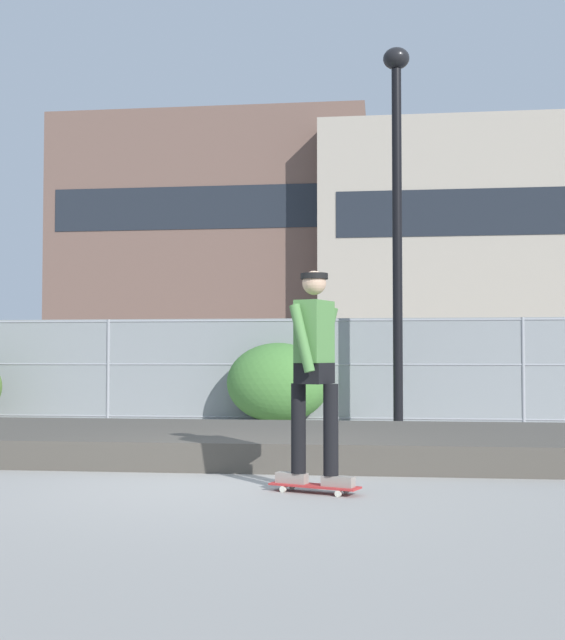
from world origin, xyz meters
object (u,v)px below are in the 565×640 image
Objects in this scene: skater at (314,361)px; shrub_center at (278,383)px; parked_car_near at (201,370)px; skateboard at (315,486)px; parked_car_mid at (492,371)px; street_lamp at (397,187)px.

shrub_center is at bearing 99.55° from skater.
parked_car_near is 4.72m from shrub_center.
parked_car_mid is (2.92, 11.40, 0.78)m from skateboard.
skateboard is 1.07m from skater.
street_lamp reaches higher than parked_car_near.
street_lamp is at bearing -18.81° from shrub_center.
parked_car_near is (-3.54, 11.57, -0.29)m from skater.
skater reaches higher than parked_car_mid.
skateboard is 0.18× the size of parked_car_mid.
skater is at bearing -26.57° from skateboard.
skateboard is at bearing -72.98° from parked_car_near.
street_lamp reaches higher than shrub_center.
street_lamp is 1.40× the size of parked_car_mid.
parked_car_near is at bearing 119.02° from shrub_center.
parked_car_mid is at bearing 75.64° from skateboard.
parked_car_near reaches higher than skateboard.
parked_car_near is at bearing 132.10° from street_lamp.
shrub_center reaches higher than skateboard.
skater reaches higher than shrub_center.
street_lamp is 3.94m from shrub_center.
skater is 7.35m from street_lamp.
street_lamp is 1.40× the size of parked_car_near.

